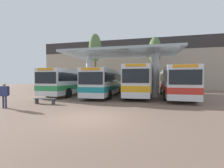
{
  "coord_description": "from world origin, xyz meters",
  "views": [
    {
      "loc": [
        2.96,
        -7.29,
        2.02
      ],
      "look_at": [
        0.0,
        5.45,
        1.6
      ],
      "focal_mm": 24.0,
      "sensor_mm": 36.0,
      "label": 1
    }
  ],
  "objects_px": {
    "waiting_bench_near_pillar": "(45,100)",
    "pedestrian_waiting": "(4,93)",
    "transit_bus_right_bay": "(137,80)",
    "transit_bus_center_bay": "(106,82)",
    "parked_car_street": "(179,85)",
    "poplar_tree_behind_left": "(95,48)",
    "poplar_tree_behind_right": "(155,51)",
    "transit_bus_left_bay": "(73,81)",
    "transit_bus_far_right_bay": "(175,81)"
  },
  "relations": [
    {
      "from": "pedestrian_waiting",
      "to": "poplar_tree_behind_left",
      "type": "xyz_separation_m",
      "value": [
        1.07,
        15.88,
        6.23
      ]
    },
    {
      "from": "transit_bus_right_bay",
      "to": "transit_bus_far_right_bay",
      "type": "relative_size",
      "value": 0.94
    },
    {
      "from": "transit_bus_right_bay",
      "to": "transit_bus_left_bay",
      "type": "bearing_deg",
      "value": 0.59
    },
    {
      "from": "parked_car_street",
      "to": "poplar_tree_behind_right",
      "type": "bearing_deg",
      "value": -159.77
    },
    {
      "from": "transit_bus_far_right_bay",
      "to": "poplar_tree_behind_left",
      "type": "xyz_separation_m",
      "value": [
        -11.7,
        6.08,
        5.51
      ]
    },
    {
      "from": "transit_bus_center_bay",
      "to": "poplar_tree_behind_left",
      "type": "xyz_separation_m",
      "value": [
        -3.72,
        6.62,
        5.57
      ]
    },
    {
      "from": "transit_bus_left_bay",
      "to": "poplar_tree_behind_right",
      "type": "bearing_deg",
      "value": -141.24
    },
    {
      "from": "transit_bus_far_right_bay",
      "to": "parked_car_street",
      "type": "distance_m",
      "value": 10.23
    },
    {
      "from": "poplar_tree_behind_right",
      "to": "parked_car_street",
      "type": "bearing_deg",
      "value": 21.48
    },
    {
      "from": "transit_bus_right_bay",
      "to": "parked_car_street",
      "type": "distance_m",
      "value": 11.74
    },
    {
      "from": "transit_bus_left_bay",
      "to": "transit_bus_center_bay",
      "type": "bearing_deg",
      "value": 175.85
    },
    {
      "from": "waiting_bench_near_pillar",
      "to": "transit_bus_far_right_bay",
      "type": "bearing_deg",
      "value": 34.35
    },
    {
      "from": "transit_bus_right_bay",
      "to": "waiting_bench_near_pillar",
      "type": "distance_m",
      "value": 10.63
    },
    {
      "from": "transit_bus_right_bay",
      "to": "waiting_bench_near_pillar",
      "type": "height_order",
      "value": "transit_bus_right_bay"
    },
    {
      "from": "transit_bus_left_bay",
      "to": "pedestrian_waiting",
      "type": "height_order",
      "value": "transit_bus_left_bay"
    },
    {
      "from": "transit_bus_left_bay",
      "to": "transit_bus_right_bay",
      "type": "xyz_separation_m",
      "value": [
        8.38,
        0.39,
        0.11
      ]
    },
    {
      "from": "poplar_tree_behind_left",
      "to": "parked_car_street",
      "type": "distance_m",
      "value": 15.87
    },
    {
      "from": "transit_bus_far_right_bay",
      "to": "pedestrian_waiting",
      "type": "xyz_separation_m",
      "value": [
        -12.78,
        -9.8,
        -0.72
      ]
    },
    {
      "from": "transit_bus_left_bay",
      "to": "poplar_tree_behind_right",
      "type": "xyz_separation_m",
      "value": [
        10.83,
        8.41,
        5.02
      ]
    },
    {
      "from": "transit_bus_center_bay",
      "to": "parked_car_street",
      "type": "height_order",
      "value": "transit_bus_center_bay"
    },
    {
      "from": "transit_bus_far_right_bay",
      "to": "parked_car_street",
      "type": "xyz_separation_m",
      "value": [
        2.37,
        9.92,
        -0.76
      ]
    },
    {
      "from": "waiting_bench_near_pillar",
      "to": "pedestrian_waiting",
      "type": "distance_m",
      "value": 2.77
    },
    {
      "from": "poplar_tree_behind_right",
      "to": "waiting_bench_near_pillar",
      "type": "bearing_deg",
      "value": -120.52
    },
    {
      "from": "waiting_bench_near_pillar",
      "to": "poplar_tree_behind_right",
      "type": "bearing_deg",
      "value": 59.48
    },
    {
      "from": "transit_bus_center_bay",
      "to": "parked_car_street",
      "type": "distance_m",
      "value": 14.73
    },
    {
      "from": "transit_bus_far_right_bay",
      "to": "poplar_tree_behind_right",
      "type": "height_order",
      "value": "poplar_tree_behind_right"
    },
    {
      "from": "transit_bus_far_right_bay",
      "to": "parked_car_street",
      "type": "relative_size",
      "value": 2.71
    },
    {
      "from": "pedestrian_waiting",
      "to": "poplar_tree_behind_left",
      "type": "relative_size",
      "value": 0.18
    },
    {
      "from": "waiting_bench_near_pillar",
      "to": "poplar_tree_behind_right",
      "type": "height_order",
      "value": "poplar_tree_behind_right"
    },
    {
      "from": "transit_bus_center_bay",
      "to": "pedestrian_waiting",
      "type": "distance_m",
      "value": 10.45
    },
    {
      "from": "waiting_bench_near_pillar",
      "to": "pedestrian_waiting",
      "type": "bearing_deg",
      "value": -126.5
    },
    {
      "from": "transit_bus_right_bay",
      "to": "pedestrian_waiting",
      "type": "xyz_separation_m",
      "value": [
        -8.53,
        -10.06,
        -0.82
      ]
    },
    {
      "from": "waiting_bench_near_pillar",
      "to": "pedestrian_waiting",
      "type": "relative_size",
      "value": 1.12
    },
    {
      "from": "transit_bus_right_bay",
      "to": "poplar_tree_behind_left",
      "type": "height_order",
      "value": "poplar_tree_behind_left"
    },
    {
      "from": "transit_bus_right_bay",
      "to": "waiting_bench_near_pillar",
      "type": "xyz_separation_m",
      "value": [
        -6.94,
        -7.9,
        -1.53
      ]
    },
    {
      "from": "transit_bus_center_bay",
      "to": "transit_bus_far_right_bay",
      "type": "height_order",
      "value": "transit_bus_far_right_bay"
    },
    {
      "from": "transit_bus_right_bay",
      "to": "waiting_bench_near_pillar",
      "type": "relative_size",
      "value": 5.82
    },
    {
      "from": "transit_bus_left_bay",
      "to": "parked_car_street",
      "type": "xyz_separation_m",
      "value": [
        14.99,
        10.05,
        -0.75
      ]
    },
    {
      "from": "transit_bus_far_right_bay",
      "to": "pedestrian_waiting",
      "type": "distance_m",
      "value": 16.12
    },
    {
      "from": "transit_bus_right_bay",
      "to": "transit_bus_far_right_bay",
      "type": "bearing_deg",
      "value": 174.44
    },
    {
      "from": "transit_bus_center_bay",
      "to": "pedestrian_waiting",
      "type": "relative_size",
      "value": 6.26
    },
    {
      "from": "transit_bus_far_right_bay",
      "to": "waiting_bench_near_pillar",
      "type": "relative_size",
      "value": 6.2
    },
    {
      "from": "pedestrian_waiting",
      "to": "parked_car_street",
      "type": "height_order",
      "value": "parked_car_street"
    },
    {
      "from": "transit_bus_far_right_bay",
      "to": "poplar_tree_behind_right",
      "type": "bearing_deg",
      "value": -75.22
    },
    {
      "from": "transit_bus_right_bay",
      "to": "parked_car_street",
      "type": "bearing_deg",
      "value": -126.44
    },
    {
      "from": "poplar_tree_behind_left",
      "to": "transit_bus_right_bay",
      "type": "bearing_deg",
      "value": -37.96
    },
    {
      "from": "transit_bus_left_bay",
      "to": "transit_bus_far_right_bay",
      "type": "height_order",
      "value": "transit_bus_far_right_bay"
    },
    {
      "from": "transit_bus_far_right_bay",
      "to": "poplar_tree_behind_left",
      "type": "bearing_deg",
      "value": -24.88
    },
    {
      "from": "transit_bus_far_right_bay",
      "to": "pedestrian_waiting",
      "type": "bearing_deg",
      "value": 40.05
    },
    {
      "from": "waiting_bench_near_pillar",
      "to": "transit_bus_right_bay",
      "type": "bearing_deg",
      "value": 48.72
    }
  ]
}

